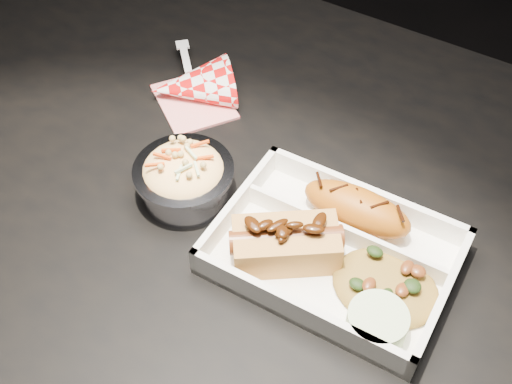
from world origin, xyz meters
TOP-DOWN VIEW (x-y plane):
  - dining_table at (0.00, 0.00)m, footprint 1.20×0.80m
  - food_tray at (0.11, -0.04)m, footprint 0.26×0.19m
  - fried_pastry at (0.11, 0.01)m, footprint 0.13×0.06m
  - hotdog at (0.06, -0.07)m, footprint 0.12×0.11m
  - fried_rice_mound at (0.17, -0.05)m, footprint 0.12×0.10m
  - cupcake_liner at (0.18, -0.10)m, footprint 0.06×0.06m
  - foil_coleslaw_cup at (-0.08, -0.05)m, footprint 0.12×0.12m
  - napkin_fork at (-0.18, 0.10)m, footprint 0.16×0.16m

SIDE VIEW (x-z plane):
  - dining_table at x=0.00m, z-range 0.28..1.03m
  - food_tray at x=0.11m, z-range 0.74..0.78m
  - napkin_fork at x=-0.18m, z-range 0.72..0.82m
  - cupcake_liner at x=0.18m, z-range 0.76..0.79m
  - fried_rice_mound at x=0.17m, z-range 0.76..0.79m
  - fried_pastry at x=0.11m, z-range 0.76..0.80m
  - foil_coleslaw_cup at x=-0.08m, z-range 0.75..0.82m
  - hotdog at x=0.06m, z-range 0.75..0.81m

